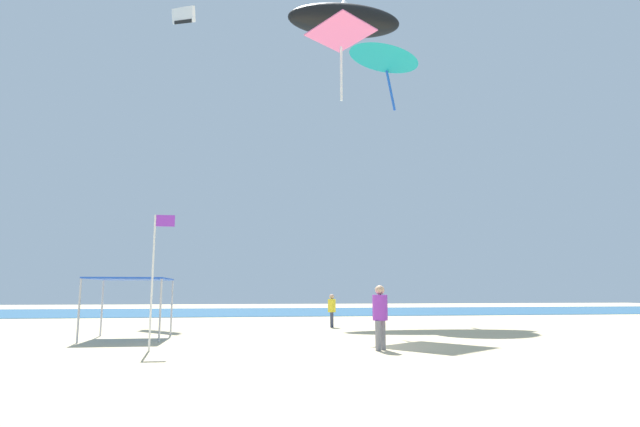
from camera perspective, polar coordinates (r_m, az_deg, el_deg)
ground at (r=17.20m, az=2.33°, el=-14.56°), size 110.00×110.00×0.10m
ocean_strip at (r=44.90m, az=-4.50°, el=-10.80°), size 110.00×18.17×0.03m
canopy_tent at (r=20.55m, az=-20.27°, el=-7.06°), size 2.74×2.98×2.22m
person_near_tent at (r=25.36m, az=1.32°, el=-10.43°), size 0.38×0.42×1.59m
person_leftmost at (r=15.71m, az=6.69°, el=-10.80°), size 0.45×0.45×1.91m
banner_flag at (r=16.22m, az=-17.85°, el=-5.85°), size 0.61×0.06×4.03m
kite_parafoil_white at (r=42.86m, az=-14.94°, el=20.45°), size 2.12×3.55×2.38m
kite_inflatable_black at (r=41.24m, az=2.72°, el=20.65°), size 8.54×2.62×3.07m
kite_delta_teal at (r=35.69m, az=7.21°, el=17.27°), size 6.20×6.16×4.23m
kite_diamond_pink at (r=29.31m, az=2.35°, el=19.08°), size 3.98×3.98×4.04m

